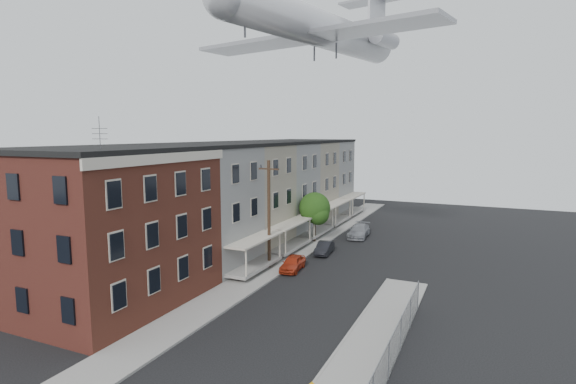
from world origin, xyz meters
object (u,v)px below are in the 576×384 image
at_px(car_near, 293,263).
at_px(street_tree, 316,209).
at_px(car_mid, 324,248).
at_px(airplane, 323,29).
at_px(car_far, 359,231).
at_px(utility_pole, 269,213).

bearing_deg(car_near, street_tree, 94.15).
bearing_deg(car_mid, car_near, -102.24).
bearing_deg(airplane, car_near, -82.94).
relative_size(car_far, airplane, 0.16).
xyz_separation_m(street_tree, airplane, (0.41, 0.62, 17.78)).
distance_m(car_mid, airplane, 21.22).
bearing_deg(street_tree, car_near, -80.14).
relative_size(car_near, car_far, 0.77).
bearing_deg(car_near, car_mid, 77.79).
height_order(car_mid, car_far, car_far).
xyz_separation_m(street_tree, car_mid, (2.34, -3.80, -2.88)).
bearing_deg(airplane, street_tree, -123.39).
distance_m(utility_pole, car_mid, 7.83).
bearing_deg(car_far, airplane, -135.38).
relative_size(car_near, airplane, 0.12).
bearing_deg(car_near, car_far, 76.84).
distance_m(utility_pole, car_near, 4.54).
bearing_deg(airplane, car_mid, -66.41).
height_order(car_near, car_mid, car_near).
bearing_deg(car_near, utility_pole, -177.15).
relative_size(car_mid, car_far, 0.74).
distance_m(street_tree, car_near, 10.17).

